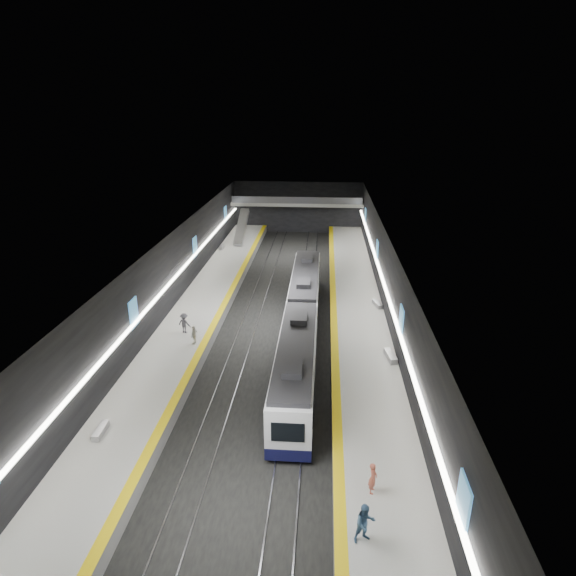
# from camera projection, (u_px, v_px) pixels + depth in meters

# --- Properties ---
(ground) EXTENTS (70.00, 70.00, 0.00)m
(ground) POSITION_uv_depth(u_px,v_px,m) (276.00, 326.00, 44.45)
(ground) COLOR black
(ground) RESTS_ON ground
(ceiling) EXTENTS (20.00, 70.00, 0.04)m
(ceiling) POSITION_uv_depth(u_px,v_px,m) (275.00, 242.00, 41.59)
(ceiling) COLOR beige
(ceiling) RESTS_ON wall_left
(wall_left) EXTENTS (0.04, 70.00, 8.00)m
(wall_left) POSITION_uv_depth(u_px,v_px,m) (166.00, 282.00, 43.73)
(wall_left) COLOR black
(wall_left) RESTS_ON ground
(wall_right) EXTENTS (0.04, 70.00, 8.00)m
(wall_right) POSITION_uv_depth(u_px,v_px,m) (389.00, 288.00, 42.31)
(wall_right) COLOR black
(wall_right) RESTS_ON ground
(wall_back) EXTENTS (20.00, 0.04, 8.00)m
(wall_back) POSITION_uv_depth(u_px,v_px,m) (298.00, 207.00, 75.62)
(wall_back) COLOR black
(wall_back) RESTS_ON ground
(platform_left) EXTENTS (5.00, 70.00, 1.00)m
(platform_left) POSITION_uv_depth(u_px,v_px,m) (196.00, 318.00, 44.80)
(platform_left) COLOR slate
(platform_left) RESTS_ON ground
(tile_surface_left) EXTENTS (5.00, 70.00, 0.02)m
(tile_surface_left) POSITION_uv_depth(u_px,v_px,m) (196.00, 313.00, 44.62)
(tile_surface_left) COLOR #A0A19C
(tile_surface_left) RESTS_ON platform_left
(tactile_strip_left) EXTENTS (0.60, 70.00, 0.02)m
(tactile_strip_left) POSITION_uv_depth(u_px,v_px,m) (219.00, 314.00, 44.46)
(tactile_strip_left) COLOR yellow
(tactile_strip_left) RESTS_ON platform_left
(platform_right) EXTENTS (5.00, 70.00, 1.00)m
(platform_right) POSITION_uv_depth(u_px,v_px,m) (358.00, 323.00, 43.74)
(platform_right) COLOR slate
(platform_right) RESTS_ON ground
(tile_surface_right) EXTENTS (5.00, 70.00, 0.02)m
(tile_surface_right) POSITION_uv_depth(u_px,v_px,m) (358.00, 318.00, 43.56)
(tile_surface_right) COLOR #A0A19C
(tile_surface_right) RESTS_ON platform_right
(tactile_strip_right) EXTENTS (0.60, 70.00, 0.02)m
(tactile_strip_right) POSITION_uv_depth(u_px,v_px,m) (334.00, 318.00, 43.71)
(tactile_strip_right) COLOR yellow
(tactile_strip_right) RESTS_ON platform_right
(rails) EXTENTS (6.52, 70.00, 0.12)m
(rails) POSITION_uv_depth(u_px,v_px,m) (276.00, 325.00, 44.43)
(rails) COLOR gray
(rails) RESTS_ON ground
(train) EXTENTS (2.69, 30.04, 3.60)m
(train) POSITION_uv_depth(u_px,v_px,m) (301.00, 320.00, 40.35)
(train) COLOR #0E0E34
(train) RESTS_ON ground
(ad_posters) EXTENTS (19.94, 53.50, 2.20)m
(ad_posters) POSITION_uv_depth(u_px,v_px,m) (277.00, 276.00, 43.77)
(ad_posters) COLOR #428EC8
(ad_posters) RESTS_ON wall_left
(cove_light_left) EXTENTS (0.25, 68.60, 0.12)m
(cove_light_left) POSITION_uv_depth(u_px,v_px,m) (169.00, 285.00, 43.79)
(cove_light_left) COLOR white
(cove_light_left) RESTS_ON wall_left
(cove_light_right) EXTENTS (0.25, 68.60, 0.12)m
(cove_light_right) POSITION_uv_depth(u_px,v_px,m) (386.00, 290.00, 42.40)
(cove_light_right) COLOR white
(cove_light_right) RESTS_ON wall_right
(mezzanine_bridge) EXTENTS (20.00, 3.00, 1.50)m
(mezzanine_bridge) POSITION_uv_depth(u_px,v_px,m) (297.00, 203.00, 73.32)
(mezzanine_bridge) COLOR gray
(mezzanine_bridge) RESTS_ON wall_left
(escalator) EXTENTS (1.20, 7.50, 3.92)m
(escalator) POSITION_uv_depth(u_px,v_px,m) (241.00, 227.00, 68.16)
(escalator) COLOR #99999E
(escalator) RESTS_ON platform_left
(bench_left_near) EXTENTS (0.50, 1.64, 0.40)m
(bench_left_near) POSITION_uv_depth(u_px,v_px,m) (100.00, 431.00, 28.26)
(bench_left_near) COLOR #99999E
(bench_left_near) RESTS_ON platform_left
(bench_left_far) EXTENTS (0.48, 1.69, 0.41)m
(bench_left_far) POSITION_uv_depth(u_px,v_px,m) (221.00, 247.00, 64.58)
(bench_left_far) COLOR #99999E
(bench_left_far) RESTS_ON platform_left
(bench_right_near) EXTENTS (0.87, 2.01, 0.48)m
(bench_right_near) POSITION_uv_depth(u_px,v_px,m) (391.00, 356.00, 36.53)
(bench_right_near) COLOR #99999E
(bench_right_near) RESTS_ON platform_right
(bench_right_far) EXTENTS (0.93, 1.81, 0.43)m
(bench_right_far) POSITION_uv_depth(u_px,v_px,m) (377.00, 304.00, 46.16)
(bench_right_far) COLOR #99999E
(bench_right_far) RESTS_ON platform_right
(passenger_right_a) EXTENTS (0.54, 0.70, 1.70)m
(passenger_right_a) POSITION_uv_depth(u_px,v_px,m) (373.00, 478.00, 23.77)
(passenger_right_a) COLOR #C25D48
(passenger_right_a) RESTS_ON platform_right
(passenger_right_b) EXTENTS (1.16, 1.04, 1.96)m
(passenger_right_b) POSITION_uv_depth(u_px,v_px,m) (365.00, 524.00, 21.04)
(passenger_right_b) COLOR #436992
(passenger_right_b) RESTS_ON platform_right
(passenger_left_a) EXTENTS (0.58, 0.99, 1.59)m
(passenger_left_a) POSITION_uv_depth(u_px,v_px,m) (194.00, 335.00, 38.69)
(passenger_left_a) COLOR silver
(passenger_left_a) RESTS_ON platform_left
(passenger_left_b) EXTENTS (1.29, 0.97, 1.76)m
(passenger_left_b) POSITION_uv_depth(u_px,v_px,m) (184.00, 323.00, 40.55)
(passenger_left_b) COLOR #403E46
(passenger_left_b) RESTS_ON platform_left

